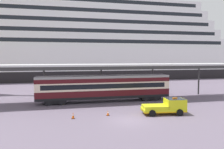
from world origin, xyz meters
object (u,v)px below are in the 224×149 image
cruise_ship (56,43)px  quay_bollard (182,101)px  service_truck (167,106)px  traffic_cone_mid (73,116)px  traffic_cone_near (108,113)px  traffic_cone_far (178,104)px  train_carriage (104,87)px

cruise_ship → quay_bollard: bearing=-66.9°
cruise_ship → quay_bollard: (19.57, -45.87, -11.09)m
service_truck → traffic_cone_mid: 11.38m
traffic_cone_near → traffic_cone_far: traffic_cone_far is taller
cruise_ship → service_truck: 53.80m
service_truck → cruise_ship: bearing=106.4°
cruise_ship → traffic_cone_far: 51.94m
traffic_cone_near → traffic_cone_mid: (-4.09, -0.41, 0.05)m
train_carriage → traffic_cone_mid: train_carriage is taller
quay_bollard → cruise_ship: bearing=113.1°
cruise_ship → quay_bollard: 51.09m
cruise_ship → traffic_cone_mid: (3.50, -50.17, -11.26)m
cruise_ship → traffic_cone_far: cruise_ship is taller
traffic_cone_mid → traffic_cone_far: (14.58, 2.80, 0.02)m
traffic_cone_far → quay_bollard: size_ratio=0.77×
traffic_cone_far → train_carriage: bearing=148.4°
traffic_cone_near → cruise_ship: bearing=98.7°
cruise_ship → traffic_cone_mid: cruise_ship is taller
train_carriage → traffic_cone_near: (-1.11, -8.17, -2.01)m
traffic_cone_near → service_truck: bearing=-6.7°
traffic_cone_mid → service_truck: bearing=-2.2°
service_truck → quay_bollard: service_truck is taller
service_truck → traffic_cone_mid: size_ratio=7.67×
traffic_cone_near → quay_bollard: size_ratio=0.62×
train_carriage → quay_bollard: bearing=-21.5°
service_truck → traffic_cone_near: service_truck is taller
quay_bollard → train_carriage: bearing=158.5°
traffic_cone_near → traffic_cone_far: bearing=12.8°
traffic_cone_near → quay_bollard: (11.97, 3.89, 0.22)m
cruise_ship → traffic_cone_near: (7.60, -49.76, -11.31)m
service_truck → quay_bollard: bearing=45.2°
service_truck → traffic_cone_far: size_ratio=7.28×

